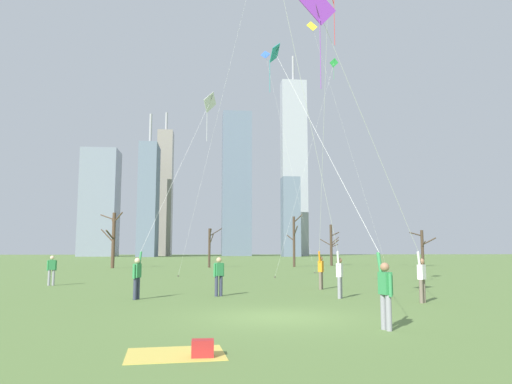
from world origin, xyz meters
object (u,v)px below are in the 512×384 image
(kite_flyer_foreground_right_white, at_px, (158,224))
(picnic_spot, at_px, (191,351))
(distant_kite_drifting_left_blue, at_px, (271,79))
(kite_flyer_midfield_center_purple, at_px, (397,214))
(bystander_far_off_by_trees, at_px, (219,274))
(kite_flyer_foreground_left_orange, at_px, (310,133))
(distant_kite_drifting_right_green, at_px, (326,90))
(bare_tree_rightmost, at_px, (423,247))
(bare_tree_left_of_center, at_px, (210,246))
(distant_kite_high_overhead_yellow, at_px, (320,53))
(kite_flyer_midfield_right_teal, at_px, (358,233))
(bare_tree_leftmost, at_px, (113,238))
(kite_flyer_far_back_red, at_px, (322,220))
(bystander_watching_nearby, at_px, (52,269))
(bare_tree_center, at_px, (294,240))
(bare_tree_right_of_center, at_px, (331,244))

(kite_flyer_foreground_right_white, bearing_deg, picnic_spot, -81.56)
(kite_flyer_foreground_right_white, bearing_deg, distant_kite_drifting_left_blue, 68.04)
(distant_kite_drifting_left_blue, xyz_separation_m, picnic_spot, (-5.81, -31.17, -16.82))
(kite_flyer_midfield_center_purple, distance_m, bystander_far_off_by_trees, 7.79)
(kite_flyer_foreground_left_orange, xyz_separation_m, distant_kite_drifting_right_green, (5.51, 18.53, 8.13))
(bystander_far_off_by_trees, relative_size, bare_tree_rightmost, 0.38)
(bare_tree_left_of_center, bearing_deg, bystander_far_off_by_trees, -89.89)
(distant_kite_high_overhead_yellow, relative_size, distant_kite_drifting_right_green, 1.25)
(kite_flyer_midfield_right_teal, relative_size, bare_tree_leftmost, 1.87)
(kite_flyer_far_back_red, height_order, bare_tree_left_of_center, kite_flyer_far_back_red)
(bystander_watching_nearby, bearing_deg, bare_tree_rightmost, 38.94)
(bare_tree_rightmost, bearing_deg, distant_kite_high_overhead_yellow, -134.27)
(kite_flyer_far_back_red, bearing_deg, bystander_watching_nearby, 159.02)
(kite_flyer_midfield_right_teal, distance_m, distant_kite_drifting_left_blue, 31.11)
(distant_kite_high_overhead_yellow, relative_size, distant_kite_drifting_left_blue, 1.10)
(bystander_far_off_by_trees, height_order, bare_tree_left_of_center, bare_tree_left_of_center)
(kite_flyer_midfield_center_purple, relative_size, kite_flyer_foreground_left_orange, 0.47)
(picnic_spot, distance_m, bare_tree_rightmost, 52.99)
(distant_kite_high_overhead_yellow, bearing_deg, kite_flyer_foreground_left_orange, -105.13)
(bystander_watching_nearby, height_order, bare_tree_center, bare_tree_center)
(bystander_watching_nearby, xyz_separation_m, bare_tree_right_of_center, (23.99, 31.16, 1.73))
(kite_flyer_midfield_center_purple, bearing_deg, bare_tree_center, 84.87)
(kite_flyer_foreground_left_orange, height_order, bare_tree_right_of_center, kite_flyer_foreground_left_orange)
(distant_kite_high_overhead_yellow, height_order, distant_kite_drifting_right_green, distant_kite_high_overhead_yellow)
(kite_flyer_far_back_red, xyz_separation_m, bare_tree_rightmost, (20.36, 32.95, -1.03))
(kite_flyer_foreground_left_orange, bearing_deg, bystander_watching_nearby, 139.12)
(distant_kite_drifting_right_green, xyz_separation_m, bare_tree_right_of_center, (6.33, 23.15, -11.73))
(kite_flyer_midfield_center_purple, xyz_separation_m, bystander_watching_nearby, (-15.08, 11.28, -2.30))
(bare_tree_left_of_center, bearing_deg, bare_tree_right_of_center, 16.85)
(bystander_watching_nearby, height_order, distant_kite_high_overhead_yellow, distant_kite_high_overhead_yellow)
(distant_kite_high_overhead_yellow, distance_m, bare_tree_right_of_center, 26.48)
(kite_flyer_foreground_right_white, xyz_separation_m, kite_flyer_foreground_left_orange, (5.86, -4.35, 3.19))
(kite_flyer_foreground_left_orange, bearing_deg, picnic_spot, -117.04)
(bystander_watching_nearby, relative_size, distant_kite_drifting_right_green, 0.09)
(bystander_watching_nearby, xyz_separation_m, distant_kite_drifting_left_blue, (13.92, 12.75, 16.01))
(kite_flyer_foreground_right_white, relative_size, bare_tree_rightmost, 2.68)
(kite_flyer_midfield_center_purple, relative_size, distant_kite_drifting_right_green, 0.60)
(kite_flyer_foreground_left_orange, bearing_deg, bare_tree_right_of_center, 74.13)
(bare_tree_right_of_center, height_order, bare_tree_left_of_center, bare_tree_right_of_center)
(bystander_far_off_by_trees, xyz_separation_m, bare_tree_left_of_center, (-0.06, 33.66, 1.48))
(kite_flyer_foreground_left_orange, bearing_deg, bare_tree_leftmost, 110.74)
(kite_flyer_midfield_center_purple, bearing_deg, bare_tree_right_of_center, 78.13)
(distant_kite_drifting_right_green, distance_m, distant_kite_drifting_left_blue, 6.55)
(distant_kite_drifting_right_green, bearing_deg, bystander_watching_nearby, -155.60)
(bare_tree_leftmost, bearing_deg, kite_flyer_midfield_center_purple, -65.78)
(distant_kite_drifting_left_blue, bearing_deg, bare_tree_left_of_center, 110.06)
(kite_flyer_midfield_right_teal, bearing_deg, distant_kite_high_overhead_yellow, 78.06)
(kite_flyer_foreground_right_white, height_order, distant_kite_drifting_left_blue, distant_kite_drifting_left_blue)
(kite_flyer_foreground_right_white, relative_size, kite_flyer_midfield_center_purple, 1.11)
(kite_flyer_foreground_right_white, height_order, distant_kite_drifting_right_green, distant_kite_drifting_right_green)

